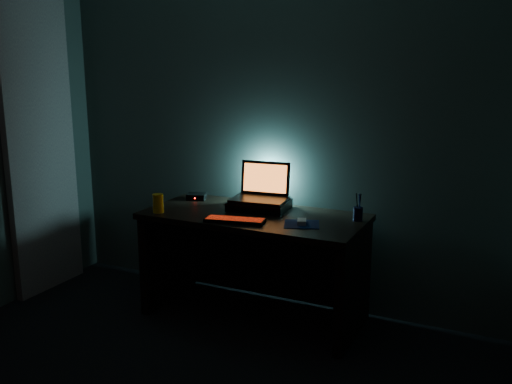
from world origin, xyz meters
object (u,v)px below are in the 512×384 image
(keyboard, at_px, (235,220))
(mouse, at_px, (302,222))
(pen_cup, at_px, (358,214))
(laptop, at_px, (262,191))
(juice_glass, at_px, (158,203))
(router, at_px, (196,197))

(keyboard, xyz_separation_m, mouse, (0.41, 0.13, 0.01))
(keyboard, relative_size, mouse, 4.42)
(keyboard, xyz_separation_m, pen_cup, (0.71, 0.37, 0.03))
(mouse, bearing_deg, laptop, 125.34)
(juice_glass, distance_m, router, 0.43)
(mouse, xyz_separation_m, juice_glass, (-1.00, -0.15, 0.05))
(juice_glass, bearing_deg, router, 84.41)
(laptop, height_order, juice_glass, laptop)
(pen_cup, bearing_deg, juice_glass, -163.34)
(laptop, height_order, keyboard, laptop)
(laptop, bearing_deg, pen_cup, -9.65)
(pen_cup, bearing_deg, mouse, -140.95)
(pen_cup, distance_m, juice_glass, 1.35)
(mouse, xyz_separation_m, pen_cup, (0.30, 0.24, 0.03))
(mouse, bearing_deg, keyboard, 177.59)
(laptop, relative_size, router, 2.49)
(keyboard, relative_size, pen_cup, 4.52)
(laptop, distance_m, juice_glass, 0.73)
(pen_cup, bearing_deg, router, 178.02)
(keyboard, xyz_separation_m, juice_glass, (-0.59, -0.01, 0.05))
(router, bearing_deg, pen_cup, -21.52)
(mouse, relative_size, juice_glass, 0.72)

